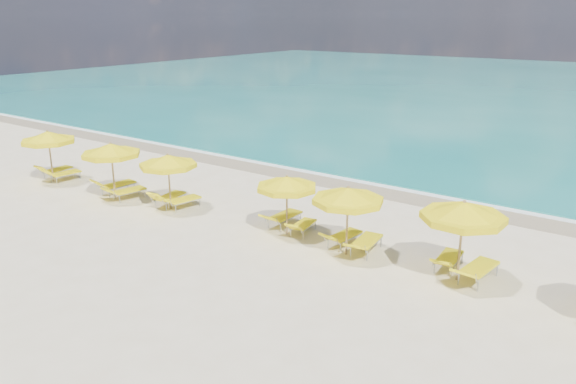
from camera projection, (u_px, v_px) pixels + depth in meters
The scene contains 23 objects.
ground_plane at pixel (264, 234), 20.03m from camera, with size 120.00×120.00×0.00m, color beige.
ocean at pixel (553, 91), 57.23m from camera, with size 120.00×80.00×0.30m, color #147069.
wet_sand_band at pixel (363, 185), 25.77m from camera, with size 120.00×2.60×0.01m, color tan.
foam_line at pixel (371, 181), 26.39m from camera, with size 120.00×1.20×0.03m, color white.
whitecap_near at pixel (352, 135), 36.53m from camera, with size 14.00×0.36×0.05m, color white.
umbrella_1 at pixel (48, 138), 25.77m from camera, with size 2.90×2.90×2.45m.
umbrella_2 at pixel (111, 150), 23.33m from camera, with size 3.17×3.17×2.46m.
umbrella_3 at pixel (168, 162), 22.07m from camera, with size 2.56×2.56×2.31m.
umbrella_4 at pixel (287, 184), 19.54m from camera, with size 2.53×2.53×2.19m.
umbrella_5 at pixel (348, 196), 17.76m from camera, with size 2.45×2.45×2.35m.
umbrella_6 at pixel (463, 212), 15.96m from camera, with size 3.17×3.17×2.49m.
lounger_1_left at pixel (57, 173), 27.01m from camera, with size 0.74×1.82×0.81m.
lounger_1_right at pixel (65, 176), 26.37m from camera, with size 0.74×1.82×0.80m.
lounger_2_left at pixel (118, 188), 24.57m from camera, with size 0.86×1.97×0.84m.
lounger_2_right at pixel (128, 194), 23.81m from camera, with size 0.92×1.89×0.71m.
lounger_3_left at pixel (170, 200), 23.00m from camera, with size 0.86×1.87×0.84m.
lounger_3_right at pixel (183, 203), 22.67m from camera, with size 0.90×1.86×0.71m.
lounger_4_left at pixel (284, 220), 20.78m from camera, with size 0.67×1.93×0.74m.
lounger_4_right at pixel (303, 228), 20.06m from camera, with size 0.77×1.69×0.68m.
lounger_5_left at pixel (344, 240), 19.00m from camera, with size 0.78×1.84×0.73m.
lounger_5_right at pixel (366, 246), 18.42m from camera, with size 0.85×2.04×0.72m.
lounger_6_left at pixel (448, 262), 17.25m from camera, with size 0.72×1.85×0.72m.
lounger_6_right at pixel (478, 274), 16.45m from camera, with size 0.90×2.11×0.76m.
Camera 1 is at (11.56, -14.64, 7.50)m, focal length 35.00 mm.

